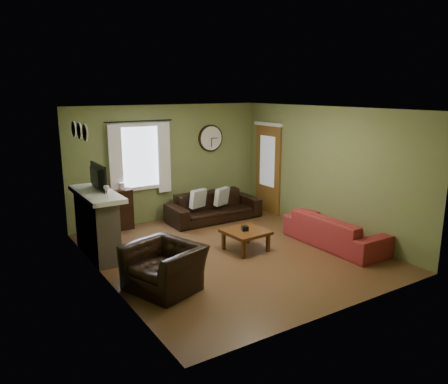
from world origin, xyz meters
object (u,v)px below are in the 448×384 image
bookshelf (115,210)px  sofa_red (335,230)px  sofa_brown (214,206)px  coffee_table (246,240)px  armchair (164,267)px

bookshelf → sofa_red: 4.53m
bookshelf → sofa_red: size_ratio=0.42×
sofa_red → sofa_brown: bearing=21.6°
sofa_red → bookshelf: bearing=45.4°
coffee_table → armchair: bearing=-161.5°
armchair → coffee_table: 2.06m
sofa_red → coffee_table: size_ratio=2.84×
armchair → sofa_brown: bearing=117.5°
sofa_red → armchair: bearing=89.3°
armchair → coffee_table: (1.95, 0.65, -0.15)m
bookshelf → sofa_brown: bearing=-12.5°
sofa_brown → armchair: size_ratio=2.05×
bookshelf → coffee_table: (1.64, -2.48, -0.24)m
bookshelf → armchair: 3.15m
sofa_red → coffee_table: sofa_red is taller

